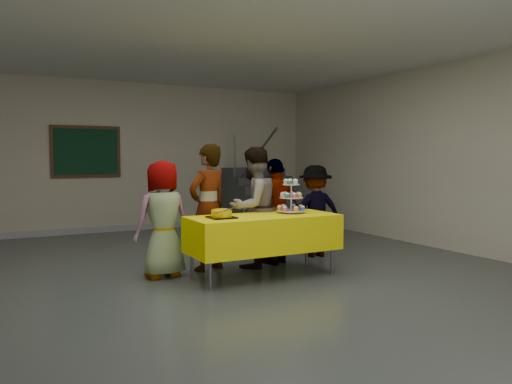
# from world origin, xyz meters

# --- Properties ---
(room_shell) EXTENTS (10.00, 10.04, 3.02)m
(room_shell) POSITION_xyz_m (0.00, 0.02, 2.13)
(room_shell) COLOR #4C514C
(room_shell) RESTS_ON ground
(bake_table) EXTENTS (1.88, 0.78, 0.77)m
(bake_table) POSITION_xyz_m (0.53, 0.27, 0.56)
(bake_table) COLOR #595960
(bake_table) RESTS_ON ground
(cupcake_stand) EXTENTS (0.38, 0.38, 0.44)m
(cupcake_stand) POSITION_xyz_m (0.98, 0.35, 0.95)
(cupcake_stand) COLOR silver
(cupcake_stand) RESTS_ON bake_table
(bear_cake) EXTENTS (0.32, 0.36, 0.12)m
(bear_cake) POSITION_xyz_m (-0.04, 0.27, 0.83)
(bear_cake) COLOR black
(bear_cake) RESTS_ON bake_table
(schoolchild_a) EXTENTS (0.78, 0.57, 1.45)m
(schoolchild_a) POSITION_xyz_m (-0.58, 0.85, 0.73)
(schoolchild_a) COLOR slate
(schoolchild_a) RESTS_ON ground
(schoolchild_b) EXTENTS (0.71, 0.58, 1.66)m
(schoolchild_b) POSITION_xyz_m (0.06, 0.94, 0.83)
(schoolchild_b) COLOR slate
(schoolchild_b) RESTS_ON ground
(schoolchild_c) EXTENTS (0.94, 0.83, 1.63)m
(schoolchild_c) POSITION_xyz_m (0.68, 0.82, 0.82)
(schoolchild_c) COLOR slate
(schoolchild_c) RESTS_ON ground
(schoolchild_d) EXTENTS (0.92, 0.51, 1.48)m
(schoolchild_d) POSITION_xyz_m (1.08, 0.90, 0.74)
(schoolchild_d) COLOR slate
(schoolchild_d) RESTS_ON ground
(schoolchild_e) EXTENTS (0.96, 0.65, 1.37)m
(schoolchild_e) POSITION_xyz_m (1.84, 1.05, 0.69)
(schoolchild_e) COLOR slate
(schoolchild_e) RESTS_ON ground
(staircase) EXTENTS (1.30, 2.40, 2.04)m
(staircase) POSITION_xyz_m (2.70, 4.13, 0.49)
(staircase) COLOR #424447
(staircase) RESTS_ON ground
(noticeboard) EXTENTS (1.30, 0.05, 1.00)m
(noticeboard) POSITION_xyz_m (-0.81, 4.96, 1.60)
(noticeboard) COLOR #472B16
(noticeboard) RESTS_ON ground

